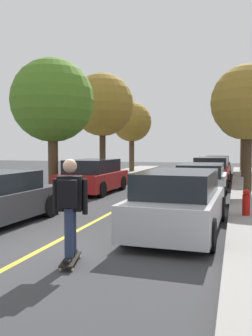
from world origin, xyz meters
TOP-DOWN VIEW (x-y plane):
  - ground at (0.00, 0.00)m, footprint 80.00×80.00m
  - center_line at (0.00, 4.00)m, footprint 0.12×39.20m
  - parked_car_left_near at (-2.29, 8.31)m, footprint 1.99×4.03m
  - parked_car_right_nearest at (2.29, 2.16)m, footprint 1.93×4.40m
  - parked_car_right_near at (2.29, 7.89)m, footprint 1.83×4.67m
  - parked_car_right_far at (2.29, 13.56)m, footprint 1.96×4.54m
  - parked_car_right_farthest at (2.29, 19.68)m, footprint 1.88×4.68m
  - street_tree_left_nearest at (-3.97, 7.94)m, footprint 3.53×3.53m
  - street_tree_left_near at (-3.97, 14.01)m, footprint 3.64×3.64m
  - street_tree_left_far at (-3.97, 20.27)m, footprint 2.94×2.94m
  - street_tree_right_nearest at (3.97, 9.05)m, footprint 2.95×2.95m
  - street_tree_right_near at (3.97, 17.13)m, footprint 3.58×3.58m
  - street_tree_right_far at (3.97, 23.92)m, footprint 4.57×4.57m
  - fire_hydrant at (3.79, 3.96)m, footprint 0.20×0.20m
  - skateboard at (0.91, -0.69)m, footprint 0.42×0.87m
  - skateboarder at (0.92, -0.72)m, footprint 0.58×0.70m

SIDE VIEW (x-z plane):
  - ground at x=0.00m, z-range 0.00..0.00m
  - center_line at x=0.00m, z-range 0.00..0.01m
  - skateboard at x=0.91m, z-range 0.04..0.14m
  - fire_hydrant at x=3.79m, z-range 0.14..0.84m
  - parked_car_right_near at x=2.29m, z-range 0.00..1.31m
  - parked_car_right_farthest at x=2.29m, z-range 0.00..1.34m
  - parked_car_right_nearest at x=2.29m, z-range -0.01..1.39m
  - parked_car_right_far at x=2.29m, z-range -0.01..1.39m
  - parked_car_left_near at x=-2.29m, z-range -0.01..1.41m
  - skateboarder at x=0.92m, z-range 0.21..1.86m
  - street_tree_right_nearest at x=3.97m, z-range 1.16..6.20m
  - street_tree_left_far at x=-3.97m, z-range 1.21..6.35m
  - street_tree_left_nearest at x=-3.97m, z-range 1.12..6.66m
  - street_tree_right_near at x=3.97m, z-range 1.25..7.08m
  - street_tree_left_near at x=-3.97m, z-range 1.34..7.42m
  - street_tree_right_far at x=3.97m, z-range 1.40..8.51m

